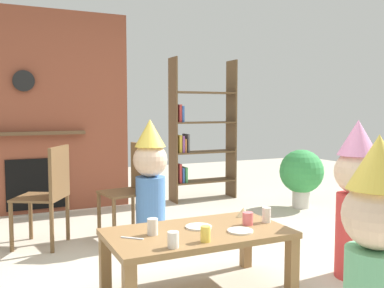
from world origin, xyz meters
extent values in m
plane|color=#BCB29E|center=(0.00, 0.00, 0.00)|extent=(12.00, 12.00, 0.00)
cube|color=brown|center=(-0.88, 2.60, 1.20)|extent=(2.20, 0.18, 2.40)
cube|color=black|center=(-0.88, 2.50, 0.35)|extent=(0.70, 0.02, 0.60)
cube|color=brown|center=(-0.88, 2.46, 0.95)|extent=(1.10, 0.10, 0.04)
cylinder|color=black|center=(-1.00, 2.48, 1.55)|extent=(0.24, 0.04, 0.24)
cube|color=brown|center=(0.80, 2.40, 0.95)|extent=(0.02, 0.28, 1.90)
cube|color=brown|center=(1.68, 2.40, 0.95)|extent=(0.02, 0.28, 1.90)
cube|color=brown|center=(1.24, 2.40, 0.25)|extent=(0.86, 0.28, 0.02)
cube|color=brown|center=(1.24, 2.40, 0.65)|extent=(0.86, 0.28, 0.02)
cube|color=brown|center=(1.24, 2.40, 1.05)|extent=(0.86, 0.28, 0.02)
cube|color=brown|center=(1.24, 2.40, 1.45)|extent=(0.86, 0.28, 0.02)
cube|color=#B23333|center=(0.87, 2.40, 0.39)|extent=(0.04, 0.20, 0.25)
cube|color=#3359A5|center=(0.91, 2.40, 0.36)|extent=(0.03, 0.20, 0.20)
cube|color=#3F8C4C|center=(0.96, 2.40, 0.36)|extent=(0.03, 0.20, 0.20)
cube|color=gold|center=(0.87, 2.40, 0.77)|extent=(0.04, 0.20, 0.23)
cube|color=#8C4C99|center=(0.92, 2.40, 0.77)|extent=(0.03, 0.20, 0.22)
cube|color=#D87F3F|center=(0.95, 2.40, 0.75)|extent=(0.02, 0.20, 0.18)
cube|color=#4C4C51|center=(0.99, 2.40, 0.78)|extent=(0.02, 0.20, 0.24)
cube|color=#B23333|center=(0.87, 2.40, 1.17)|extent=(0.04, 0.20, 0.23)
cube|color=#3359A5|center=(0.91, 2.40, 1.17)|extent=(0.03, 0.20, 0.21)
cube|color=olive|center=(-0.13, -0.28, 0.41)|extent=(1.19, 0.66, 0.04)
cube|color=olive|center=(0.43, -0.57, 0.19)|extent=(0.07, 0.07, 0.39)
cube|color=olive|center=(-0.68, 0.00, 0.19)|extent=(0.07, 0.07, 0.39)
cube|color=olive|center=(0.43, 0.00, 0.19)|extent=(0.07, 0.07, 0.39)
cylinder|color=silver|center=(-0.41, -0.54, 0.47)|extent=(0.07, 0.07, 0.09)
cylinder|color=#F2CC4C|center=(-0.19, -0.52, 0.48)|extent=(0.06, 0.06, 0.10)
cylinder|color=silver|center=(0.41, -0.30, 0.48)|extent=(0.06, 0.06, 0.11)
cylinder|color=silver|center=(-0.43, -0.25, 0.48)|extent=(0.07, 0.07, 0.10)
cylinder|color=#E5666B|center=(0.25, -0.30, 0.47)|extent=(0.07, 0.07, 0.09)
cylinder|color=white|center=(-0.09, -0.22, 0.43)|extent=(0.18, 0.18, 0.01)
cylinder|color=white|center=(0.11, -0.43, 0.43)|extent=(0.17, 0.17, 0.01)
cone|color=#EAC68C|center=(0.34, -0.09, 0.46)|extent=(0.10, 0.10, 0.07)
cube|color=silver|center=(-0.57, -0.27, 0.43)|extent=(0.12, 0.11, 0.01)
sphere|color=beige|center=(0.22, -1.41, 0.75)|extent=(0.31, 0.31, 0.31)
cone|color=#F2D14C|center=(0.22, -1.41, 0.99)|extent=(0.28, 0.28, 0.25)
cylinder|color=#D13838|center=(1.03, -0.51, 0.31)|extent=(0.28, 0.28, 0.62)
sphere|color=beige|center=(1.03, -0.51, 0.77)|extent=(0.32, 0.32, 0.32)
cone|color=pink|center=(1.03, -0.51, 1.02)|extent=(0.29, 0.29, 0.25)
cylinder|color=#4C7FC6|center=(-0.04, 0.91, 0.30)|extent=(0.27, 0.27, 0.61)
sphere|color=beige|center=(-0.04, 0.91, 0.77)|extent=(0.31, 0.31, 0.31)
cone|color=#F2D14C|center=(-0.04, 0.91, 1.01)|extent=(0.28, 0.28, 0.25)
cube|color=brown|center=(-0.97, 1.21, 0.44)|extent=(0.55, 0.55, 0.02)
cube|color=brown|center=(-0.81, 1.12, 0.68)|extent=(0.22, 0.36, 0.45)
cylinder|color=brown|center=(-1.04, 1.46, 0.21)|extent=(0.04, 0.04, 0.43)
cylinder|color=brown|center=(-1.22, 1.15, 0.21)|extent=(0.04, 0.04, 0.43)
cylinder|color=brown|center=(-0.73, 1.28, 0.21)|extent=(0.04, 0.04, 0.43)
cylinder|color=brown|center=(-0.90, 0.97, 0.21)|extent=(0.04, 0.04, 0.43)
cube|color=brown|center=(-0.23, 1.11, 0.44)|extent=(0.46, 0.46, 0.02)
cube|color=brown|center=(-0.05, 1.14, 0.68)|extent=(0.09, 0.40, 0.45)
cylinder|color=brown|center=(-0.44, 1.26, 0.21)|extent=(0.04, 0.04, 0.43)
cylinder|color=brown|center=(-0.38, 0.90, 0.21)|extent=(0.04, 0.04, 0.43)
cylinder|color=brown|center=(-0.08, 1.31, 0.21)|extent=(0.04, 0.04, 0.43)
cylinder|color=brown|center=(-0.03, 0.96, 0.21)|extent=(0.04, 0.04, 0.43)
cylinder|color=beige|center=(2.14, 1.44, 0.11)|extent=(0.21, 0.21, 0.22)
sphere|color=#369248|center=(2.14, 1.44, 0.46)|extent=(0.54, 0.54, 0.54)
camera|label=1|loc=(-1.32, -2.76, 1.22)|focal=39.88mm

